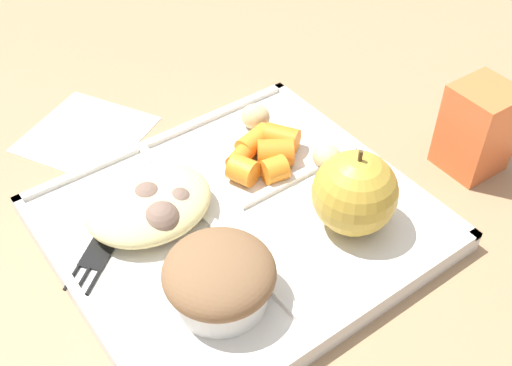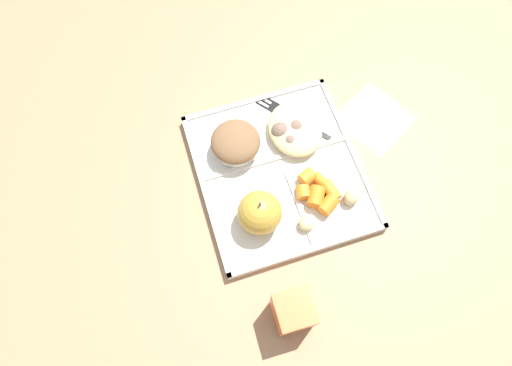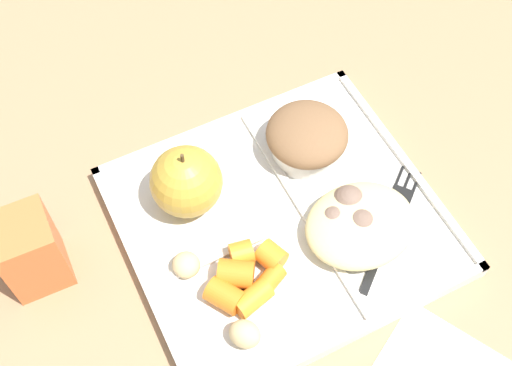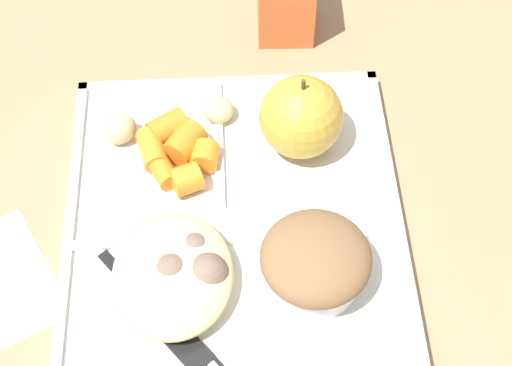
{
  "view_description": "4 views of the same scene",
  "coord_description": "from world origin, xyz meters",
  "px_view_note": "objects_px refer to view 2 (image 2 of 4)",
  "views": [
    {
      "loc": [
        0.22,
        0.32,
        0.43
      ],
      "look_at": [
        -0.02,
        -0.0,
        0.04
      ],
      "focal_mm": 43.96,
      "sensor_mm": 36.0,
      "label": 1
    },
    {
      "loc": [
        -0.29,
        0.14,
        0.73
      ],
      "look_at": [
        -0.02,
        0.05,
        0.04
      ],
      "focal_mm": 30.4,
      "sensor_mm": 36.0,
      "label": 2
    },
    {
      "loc": [
        -0.18,
        -0.29,
        0.63
      ],
      "look_at": [
        -0.02,
        0.03,
        0.06
      ],
      "focal_mm": 47.17,
      "sensor_mm": 36.0,
      "label": 3
    },
    {
      "loc": [
        0.37,
        -0.0,
        0.59
      ],
      "look_at": [
        -0.0,
        0.02,
        0.06
      ],
      "focal_mm": 56.17,
      "sensor_mm": 36.0,
      "label": 4
    }
  ],
  "objects_px": {
    "plastic_fork": "(289,116)",
    "bran_muffin": "(236,143)",
    "green_apple": "(260,213)",
    "lunch_tray": "(279,172)",
    "milk_carton": "(293,312)"
  },
  "relations": [
    {
      "from": "green_apple",
      "to": "plastic_fork",
      "type": "relative_size",
      "value": 0.64
    },
    {
      "from": "lunch_tray",
      "to": "milk_carton",
      "type": "xyz_separation_m",
      "value": [
        -0.24,
        0.06,
        0.04
      ]
    },
    {
      "from": "plastic_fork",
      "to": "bran_muffin",
      "type": "bearing_deg",
      "value": 108.25
    },
    {
      "from": "green_apple",
      "to": "bran_muffin",
      "type": "height_order",
      "value": "green_apple"
    },
    {
      "from": "plastic_fork",
      "to": "milk_carton",
      "type": "distance_m",
      "value": 0.36
    },
    {
      "from": "lunch_tray",
      "to": "bran_muffin",
      "type": "height_order",
      "value": "bran_muffin"
    },
    {
      "from": "plastic_fork",
      "to": "milk_carton",
      "type": "height_order",
      "value": "milk_carton"
    },
    {
      "from": "bran_muffin",
      "to": "milk_carton",
      "type": "height_order",
      "value": "milk_carton"
    },
    {
      "from": "milk_carton",
      "to": "plastic_fork",
      "type": "bearing_deg",
      "value": -17.07
    },
    {
      "from": "lunch_tray",
      "to": "plastic_fork",
      "type": "xyz_separation_m",
      "value": [
        0.1,
        -0.05,
        0.01
      ]
    },
    {
      "from": "green_apple",
      "to": "plastic_fork",
      "type": "bearing_deg",
      "value": -33.17
    },
    {
      "from": "milk_carton",
      "to": "bran_muffin",
      "type": "bearing_deg",
      "value": 1.75
    },
    {
      "from": "bran_muffin",
      "to": "milk_carton",
      "type": "distance_m",
      "value": 0.3
    },
    {
      "from": "milk_carton",
      "to": "lunch_tray",
      "type": "bearing_deg",
      "value": -12.83
    },
    {
      "from": "green_apple",
      "to": "milk_carton",
      "type": "distance_m",
      "value": 0.16
    }
  ]
}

